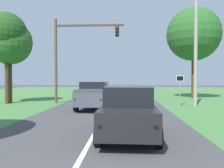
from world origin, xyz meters
name	(u,v)px	position (x,y,z in m)	size (l,w,h in m)	color
ground_plane	(102,119)	(0.00, 9.61, 0.00)	(120.00, 120.00, 0.00)	#424244
red_suv_near	(128,110)	(1.37, 5.98, 1.01)	(2.27, 4.88, 1.94)	black
pickup_truck_lead	(95,95)	(-0.96, 13.67, 1.01)	(2.45, 5.21, 1.99)	#4C515B
traffic_light	(73,49)	(-3.39, 17.36, 4.89)	(6.24, 0.40, 7.53)	brown
keep_moving_sign	(180,86)	(5.63, 15.58, 1.65)	(0.60, 0.09, 2.58)	gray
oak_tree_right	(193,34)	(8.76, 22.82, 7.06)	(5.84, 5.84, 9.99)	#4C351E
utility_pole_right	(196,50)	(6.91, 15.83, 4.53)	(0.28, 0.28, 9.05)	#9E998E
extra_tree_1	(10,42)	(-9.15, 17.27, 5.46)	(4.01, 4.01, 7.50)	#4C351E
extra_tree_2	(6,33)	(-9.14, 16.70, 6.24)	(3.45, 3.45, 8.02)	#4C351E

